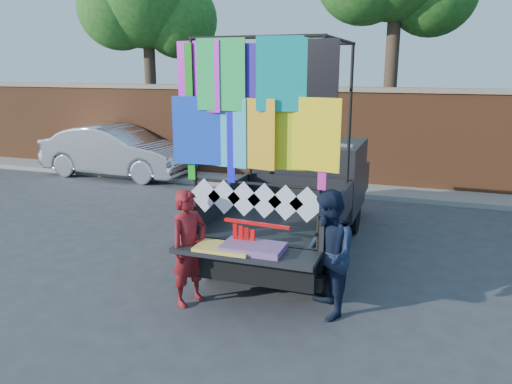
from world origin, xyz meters
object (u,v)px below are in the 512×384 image
(man, at_px, (328,255))
(pickup_truck, at_px, (304,192))
(sedan, at_px, (117,151))
(woman, at_px, (189,248))

(man, bearing_deg, pickup_truck, 172.92)
(sedan, xyz_separation_m, woman, (5.64, -6.60, 0.05))
(woman, relative_size, man, 0.96)
(woman, height_order, man, man)
(sedan, relative_size, woman, 2.84)
(pickup_truck, distance_m, man, 2.96)
(pickup_truck, height_order, man, pickup_truck)
(man, bearing_deg, woman, -108.23)
(pickup_truck, relative_size, woman, 3.51)
(sedan, bearing_deg, man, -128.49)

